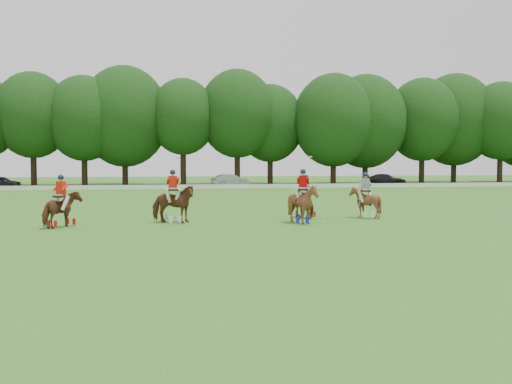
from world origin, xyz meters
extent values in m
plane|color=#32651D|center=(0.00, 0.00, 0.00)|extent=(180.00, 180.00, 0.00)
cylinder|color=black|center=(-17.43, 48.92, 2.49)|extent=(0.70, 0.70, 4.98)
ellipsoid|color=black|center=(-17.43, 48.92, 8.28)|extent=(8.80, 8.80, 10.12)
cylinder|color=black|center=(-11.63, 48.49, 2.32)|extent=(0.70, 0.70, 4.64)
ellipsoid|color=black|center=(-11.63, 48.49, 7.95)|extent=(8.80, 8.80, 10.13)
cylinder|color=black|center=(-6.99, 49.52, 2.16)|extent=(0.70, 0.70, 4.31)
ellipsoid|color=black|center=(-6.99, 49.52, 8.31)|extent=(10.67, 10.67, 12.27)
cylinder|color=black|center=(-0.04, 48.00, 2.62)|extent=(0.70, 0.70, 5.24)
ellipsoid|color=black|center=(-0.04, 48.00, 8.26)|extent=(8.06, 8.06, 9.26)
cylinder|color=black|center=(6.63, 48.24, 2.59)|extent=(0.70, 0.70, 5.19)
ellipsoid|color=black|center=(6.63, 48.24, 8.75)|extent=(9.50, 9.50, 10.92)
cylinder|color=black|center=(11.06, 49.62, 2.24)|extent=(0.70, 0.70, 4.48)
ellipsoid|color=black|center=(11.06, 49.62, 7.71)|extent=(8.60, 8.60, 9.89)
cylinder|color=black|center=(18.54, 46.82, 2.11)|extent=(0.70, 0.70, 4.21)
ellipsoid|color=black|center=(18.54, 46.82, 8.00)|extent=(10.11, 10.11, 11.63)
cylinder|color=black|center=(23.25, 48.17, 2.03)|extent=(0.70, 0.70, 4.07)
ellipsoid|color=black|center=(23.25, 48.17, 7.99)|extent=(10.46, 10.46, 12.03)
cylinder|color=black|center=(31.16, 48.38, 2.40)|extent=(0.70, 0.70, 4.79)
ellipsoid|color=black|center=(31.16, 48.38, 8.35)|extent=(9.47, 9.47, 10.89)
cylinder|color=black|center=(36.59, 49.92, 2.22)|extent=(0.70, 0.70, 4.44)
ellipsoid|color=black|center=(36.59, 49.92, 8.51)|extent=(10.84, 10.84, 12.47)
cylinder|color=black|center=(41.42, 46.74, 2.43)|extent=(0.70, 0.70, 4.86)
ellipsoid|color=black|center=(41.42, 46.74, 8.21)|extent=(8.94, 8.94, 10.28)
cube|color=white|center=(0.00, 38.00, 0.22)|extent=(120.00, 0.10, 0.44)
imported|color=black|center=(-19.44, 42.50, 0.66)|extent=(4.07, 2.07, 1.33)
imported|color=gray|center=(4.99, 42.50, 0.71)|extent=(4.57, 2.80, 1.42)
imported|color=black|center=(23.74, 42.50, 0.69)|extent=(5.12, 3.61, 1.38)
imported|color=#532816|center=(-7.44, 3.50, 0.76)|extent=(1.68, 1.97, 1.53)
cube|color=black|center=(-7.44, 3.50, 1.33)|extent=(0.68, 0.71, 0.08)
cylinder|color=tan|center=(-7.69, 3.67, 1.25)|extent=(0.14, 0.19, 1.29)
imported|color=#532816|center=(-2.73, 4.60, 0.87)|extent=(1.88, 1.66, 1.74)
cube|color=black|center=(-2.73, 4.60, 1.51)|extent=(0.50, 0.61, 0.08)
cylinder|color=tan|center=(-2.44, 4.63, 2.43)|extent=(0.12, 0.77, 1.08)
imported|color=#532816|center=(3.04, 3.31, 0.89)|extent=(1.83, 1.95, 1.78)
cube|color=black|center=(3.04, 3.31, 1.54)|extent=(0.58, 0.66, 0.08)
cylinder|color=tan|center=(3.33, 3.23, 2.46)|extent=(0.25, 0.75, 1.08)
imported|color=#532816|center=(3.83, 5.74, 0.71)|extent=(1.32, 1.84, 1.42)
cube|color=black|center=(3.83, 5.74, 1.23)|extent=(0.61, 0.68, 0.08)
cylinder|color=tan|center=(3.55, 5.63, 1.15)|extent=(0.10, 0.21, 1.29)
imported|color=#532816|center=(6.72, 5.19, 0.78)|extent=(1.33, 1.48, 1.56)
cube|color=black|center=(6.72, 5.19, 1.35)|extent=(0.47, 0.58, 0.08)
cylinder|color=tan|center=(6.42, 5.21, 1.27)|extent=(0.04, 0.21, 1.29)
sphere|color=white|center=(4.01, 3.31, 0.04)|extent=(0.09, 0.09, 0.09)
camera|label=1|loc=(-3.59, -21.55, 2.77)|focal=40.00mm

